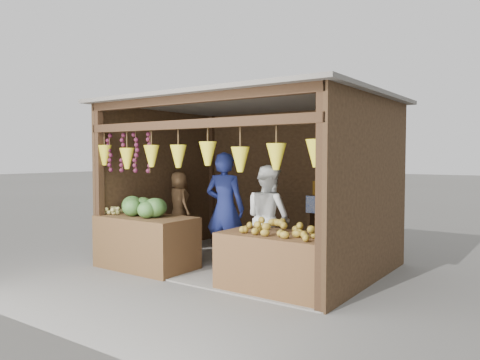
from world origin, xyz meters
name	(u,v)px	position (x,y,z in m)	size (l,w,h in m)	color
ground	(250,265)	(0.00, 0.00, 0.00)	(80.00, 80.00, 0.00)	#514F49
stall_structure	(247,162)	(-0.03, -0.04, 1.67)	(4.30, 3.30, 2.66)	slate
back_shelf	(343,208)	(1.05, 1.28, 0.87)	(1.25, 0.32, 1.32)	#382314
counter_left	(146,242)	(-1.21, -1.12, 0.41)	(1.56, 0.85, 0.82)	#472D17
counter_right	(277,262)	(1.12, -1.02, 0.38)	(1.49, 0.85, 0.76)	#54361C
stool	(179,242)	(-1.69, 0.15, 0.16)	(0.35, 0.35, 0.33)	black
man_standing	(225,209)	(-0.36, -0.20, 0.91)	(0.67, 0.44, 1.83)	navy
woman_standing	(268,218)	(0.43, -0.13, 0.82)	(0.79, 0.62, 1.63)	white
vendor_seated	(179,203)	(-1.69, 0.15, 0.90)	(0.57, 0.37, 1.16)	brown
melon_pile	(145,206)	(-1.24, -1.12, 0.98)	(1.00, 0.50, 0.32)	#144B15
tanfruit_pile	(115,210)	(-1.87, -1.19, 0.89)	(0.34, 0.40, 0.13)	#9E9349
mango_pile	(277,226)	(1.12, -1.04, 0.87)	(1.40, 0.64, 0.22)	#C06419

